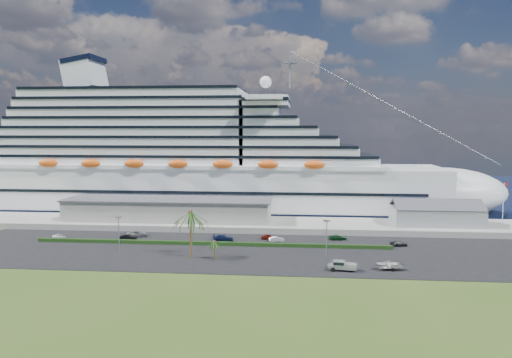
# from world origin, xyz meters

# --- Properties ---
(ground) EXTENTS (420.00, 420.00, 0.00)m
(ground) POSITION_xyz_m (0.00, 0.00, 0.00)
(ground) COLOR #334D19
(ground) RESTS_ON ground
(asphalt_lot) EXTENTS (140.00, 38.00, 0.12)m
(asphalt_lot) POSITION_xyz_m (0.00, 11.00, 0.06)
(asphalt_lot) COLOR black
(asphalt_lot) RESTS_ON ground
(wharf) EXTENTS (240.00, 20.00, 1.80)m
(wharf) POSITION_xyz_m (0.00, 40.00, 0.90)
(wharf) COLOR gray
(wharf) RESTS_ON ground
(water) EXTENTS (420.00, 160.00, 0.02)m
(water) POSITION_xyz_m (0.00, 130.00, 0.01)
(water) COLOR black
(water) RESTS_ON ground
(cruise_ship) EXTENTS (191.00, 38.00, 54.00)m
(cruise_ship) POSITION_xyz_m (-21.53, 64.00, 16.69)
(cruise_ship) COLOR silver
(cruise_ship) RESTS_ON ground
(terminal_building) EXTENTS (61.00, 15.00, 6.30)m
(terminal_building) POSITION_xyz_m (-25.00, 40.00, 5.01)
(terminal_building) COLOR gray
(terminal_building) RESTS_ON wharf
(port_shed) EXTENTS (24.00, 12.31, 7.37)m
(port_shed) POSITION_xyz_m (52.00, 40.00, 4.40)
(port_shed) COLOR gray
(port_shed) RESTS_ON wharf
(flagpole) EXTENTS (1.08, 0.16, 12.00)m
(flagpole) POSITION_xyz_m (70.04, 40.00, 8.27)
(flagpole) COLOR silver
(flagpole) RESTS_ON wharf
(hedge) EXTENTS (88.00, 1.10, 0.90)m
(hedge) POSITION_xyz_m (-8.00, 16.00, 0.57)
(hedge) COLOR black
(hedge) RESTS_ON asphalt_lot
(lamp_post_left) EXTENTS (1.60, 0.35, 8.27)m
(lamp_post_left) POSITION_xyz_m (-28.00, 8.00, 5.34)
(lamp_post_left) COLOR gray
(lamp_post_left) RESTS_ON asphalt_lot
(lamp_post_right) EXTENTS (1.60, 0.35, 8.27)m
(lamp_post_right) POSITION_xyz_m (20.00, 8.00, 5.34)
(lamp_post_right) COLOR gray
(lamp_post_right) RESTS_ON asphalt_lot
(palm_tall) EXTENTS (8.82, 8.82, 11.13)m
(palm_tall) POSITION_xyz_m (-10.00, 4.00, 9.20)
(palm_tall) COLOR #47301E
(palm_tall) RESTS_ON ground
(palm_short) EXTENTS (3.53, 3.53, 4.56)m
(palm_short) POSITION_xyz_m (-4.50, 2.50, 3.67)
(palm_short) COLOR #47301E
(palm_short) RESTS_ON ground
(parked_car_0) EXTENTS (3.95, 2.49, 1.25)m
(parked_car_0) POSITION_xyz_m (-48.50, 19.66, 0.75)
(parked_car_0) COLOR #B7B7B9
(parked_car_0) RESTS_ON asphalt_lot
(parked_car_1) EXTENTS (4.62, 2.15, 1.47)m
(parked_car_1) POSITION_xyz_m (-30.05, 19.54, 0.85)
(parked_car_1) COLOR black
(parked_car_1) RESTS_ON asphalt_lot
(parked_car_2) EXTENTS (6.09, 4.36, 1.54)m
(parked_car_2) POSITION_xyz_m (-29.09, 23.71, 0.89)
(parked_car_2) COLOR gray
(parked_car_2) RESTS_ON asphalt_lot
(parked_car_3) EXTENTS (5.37, 2.60, 1.50)m
(parked_car_3) POSITION_xyz_m (-5.60, 21.30, 0.87)
(parked_car_3) COLOR #131D43
(parked_car_3) RESTS_ON asphalt_lot
(parked_car_4) EXTENTS (4.11, 2.22, 1.33)m
(parked_car_4) POSITION_xyz_m (5.92, 24.01, 0.78)
(parked_car_4) COLOR maroon
(parked_car_4) RESTS_ON asphalt_lot
(parked_car_5) EXTENTS (4.13, 2.29, 1.29)m
(parked_car_5) POSITION_xyz_m (8.13, 21.42, 0.77)
(parked_car_5) COLOR silver
(parked_car_5) RESTS_ON asphalt_lot
(parked_car_6) EXTENTS (4.82, 2.70, 1.27)m
(parked_car_6) POSITION_xyz_m (23.67, 24.88, 0.76)
(parked_car_6) COLOR #0E3A18
(parked_car_6) RESTS_ON asphalt_lot
(parked_car_7) EXTENTS (4.65, 2.91, 1.26)m
(parked_car_7) POSITION_xyz_m (38.03, 19.39, 0.75)
(parked_car_7) COLOR black
(parked_car_7) RESTS_ON asphalt_lot
(pickup_truck) EXTENTS (5.92, 2.81, 2.00)m
(pickup_truck) POSITION_xyz_m (22.62, -3.20, 1.22)
(pickup_truck) COLOR black
(pickup_truck) RESTS_ON asphalt_lot
(boat_trailer) EXTENTS (6.34, 4.55, 1.77)m
(boat_trailer) POSITION_xyz_m (32.43, -1.87, 1.29)
(boat_trailer) COLOR gray
(boat_trailer) RESTS_ON asphalt_lot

